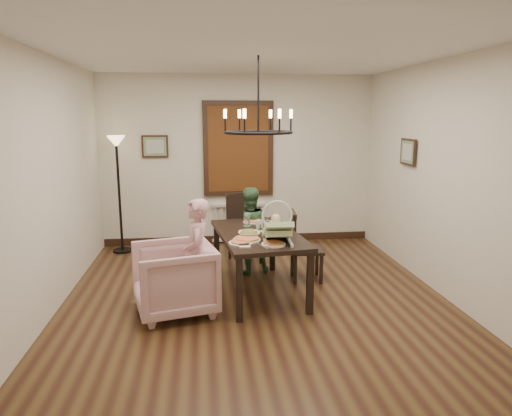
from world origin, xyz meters
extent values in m
cube|color=#51381B|center=(0.00, 0.00, 0.00)|extent=(4.50, 5.00, 0.01)
cube|color=white|center=(0.00, 0.00, 2.80)|extent=(4.50, 5.00, 0.01)
cube|color=silver|center=(0.00, 2.50, 1.40)|extent=(4.50, 0.01, 2.80)
cube|color=silver|center=(-2.25, 0.00, 1.40)|extent=(0.01, 5.00, 2.80)
cube|color=silver|center=(2.25, 0.00, 1.40)|extent=(0.01, 5.00, 2.80)
cube|color=black|center=(0.05, 0.19, 0.73)|extent=(1.10, 1.71, 0.05)
cube|color=black|center=(-0.24, -0.60, 0.35)|extent=(0.07, 0.07, 0.71)
cube|color=black|center=(-0.43, 0.88, 0.35)|extent=(0.07, 0.07, 0.71)
cube|color=black|center=(0.54, -0.50, 0.35)|extent=(0.07, 0.07, 0.71)
cube|color=black|center=(0.35, 0.98, 0.35)|extent=(0.07, 0.07, 0.71)
imported|color=#C89999|center=(-0.93, -0.28, 0.39)|extent=(1.02, 1.01, 0.77)
imported|color=#D3959E|center=(-0.68, -0.24, 0.52)|extent=(0.25, 0.38, 1.05)
imported|color=#3D6741|center=(0.01, 0.93, 0.49)|extent=(0.56, 0.48, 0.99)
imported|color=white|center=(-0.08, 0.02, 0.79)|extent=(0.30, 0.30, 0.07)
cylinder|color=tan|center=(-0.12, -0.16, 0.78)|extent=(0.31, 0.31, 0.04)
cylinder|color=silver|center=(0.16, 0.16, 0.83)|extent=(0.07, 0.07, 0.14)
cube|color=brown|center=(0.00, 2.46, 1.60)|extent=(1.00, 0.03, 1.40)
cube|color=black|center=(-1.35, 2.47, 1.65)|extent=(0.42, 0.03, 0.36)
cube|color=black|center=(2.21, 0.90, 1.65)|extent=(0.03, 0.42, 0.36)
torus|color=black|center=(0.05, 0.19, 1.95)|extent=(0.80, 0.80, 0.04)
camera|label=1|loc=(-0.60, -5.08, 2.14)|focal=32.00mm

